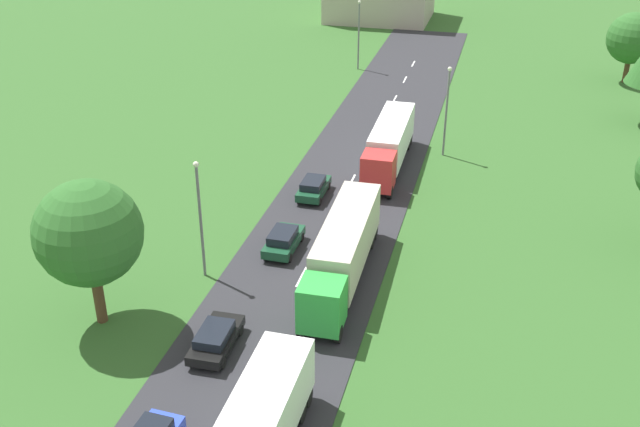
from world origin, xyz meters
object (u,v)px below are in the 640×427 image
object	(u,v)px
car_third	(216,338)
tree_maple	(633,38)
truck_third	(389,143)
lamppost_second	(200,214)
truck_second	(343,249)
lamppost_fourth	(359,31)
car_fifth	(313,187)
lamppost_third	(447,107)
car_fourth	(283,240)
tree_oak	(88,233)

from	to	relation	value
car_third	tree_maple	distance (m)	61.38
truck_third	lamppost_second	size ratio (longest dim) A/B	1.59
truck_second	lamppost_fourth	distance (m)	45.11
car_fifth	lamppost_third	xyz separation A→B (m)	(8.67, 10.65, 3.54)
truck_third	lamppost_second	distance (m)	21.27
truck_second	tree_maple	size ratio (longest dim) A/B	1.75
car_third	lamppost_fourth	xyz separation A→B (m)	(-3.44, 52.86, 3.58)
car_fourth	tree_oak	xyz separation A→B (m)	(-7.79, -10.17, 4.92)
car_fourth	car_fifth	world-z (taller)	car_fourth
lamppost_fourth	tree_oak	distance (m)	52.13
lamppost_second	lamppost_fourth	world-z (taller)	lamppost_second
car_third	car_fourth	xyz separation A→B (m)	(0.42, 11.07, 0.04)
tree_oak	truck_third	bearing A→B (deg)	64.49
car_third	lamppost_fourth	size ratio (longest dim) A/B	0.56
car_third	car_fifth	xyz separation A→B (m)	(0.24, 19.44, 0.03)
truck_second	lamppost_third	bearing A→B (deg)	79.80
lamppost_fourth	lamppost_second	bearing A→B (deg)	-90.10
tree_oak	lamppost_fourth	bearing A→B (deg)	85.68
car_fifth	tree_maple	size ratio (longest dim) A/B	0.54
lamppost_fourth	tree_maple	distance (m)	29.50
lamppost_third	lamppost_fourth	size ratio (longest dim) A/B	1.00
car_third	truck_third	bearing A→B (deg)	79.70
truck_third	tree_maple	bearing A→B (deg)	53.99
truck_second	car_fourth	size ratio (longest dim) A/B	3.19
car_fourth	lamppost_fourth	world-z (taller)	lamppost_fourth
lamppost_third	truck_third	bearing A→B (deg)	-138.03
car_third	lamppost_third	distance (m)	31.58
truck_third	lamppost_third	distance (m)	5.96
truck_second	tree_oak	xyz separation A→B (m)	(-12.40, -7.70, 3.56)
lamppost_second	lamppost_third	distance (m)	26.26
truck_second	car_third	size ratio (longest dim) A/B	3.03
car_fourth	tree_maple	distance (m)	51.38
truck_second	car_fourth	bearing A→B (deg)	151.92
car_fourth	lamppost_second	distance (m)	6.72
truck_third	car_third	bearing A→B (deg)	-100.30
car_third	car_fourth	size ratio (longest dim) A/B	1.05
car_fifth	tree_maple	bearing A→B (deg)	54.51
tree_maple	truck_second	bearing A→B (deg)	-114.03
truck_third	car_fourth	xyz separation A→B (m)	(-4.38, -15.32, -1.28)
lamppost_fourth	truck_second	bearing A→B (deg)	-79.15
lamppost_third	tree_maple	size ratio (longest dim) A/B	1.02
lamppost_third	lamppost_fourth	xyz separation A→B (m)	(-12.34, 22.77, 0.02)
truck_second	car_fifth	size ratio (longest dim) A/B	3.23
truck_third	tree_maple	world-z (taller)	tree_maple
truck_second	truck_third	distance (m)	17.79
tree_oak	tree_maple	size ratio (longest dim) A/B	1.15
lamppost_third	tree_oak	distance (m)	33.44
car_fifth	lamppost_second	bearing A→B (deg)	-106.74
car_fourth	lamppost_fourth	distance (m)	42.12
lamppost_fourth	lamppost_third	bearing A→B (deg)	-61.54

